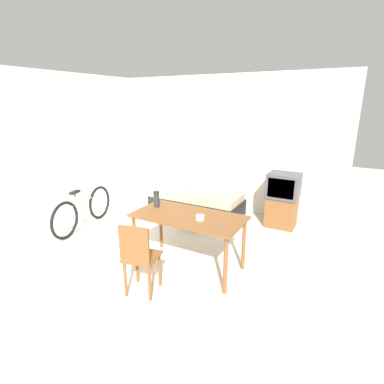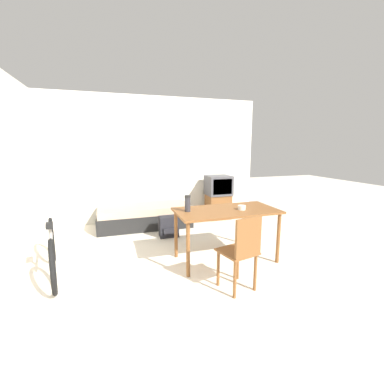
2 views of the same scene
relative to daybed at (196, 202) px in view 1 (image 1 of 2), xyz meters
The scene contains 11 objects.
ground_plane 3.38m from the daybed, 88.14° to the right, with size 20.00×20.00×0.00m, color beige.
wall_back 1.24m from the daybed, 77.80° to the left, with size 5.18×0.06×2.70m.
wall_left 2.73m from the daybed, 144.25° to the right, with size 0.06×4.85×2.70m.
daybed is the anchor object (origin of this frame).
tv 1.72m from the daybed, ahead, with size 0.54×0.46×0.99m.
dining_table 2.20m from the daybed, 64.58° to the right, with size 1.46×0.74×0.76m.
wooden_chair 2.87m from the daybed, 75.05° to the right, with size 0.46×0.46×0.90m.
bicycle 2.18m from the daybed, 129.77° to the right, with size 0.35×1.59×0.73m.
thermos_flask 2.02m from the daybed, 78.95° to the right, with size 0.08×0.08×0.23m.
mate_bowl 2.37m from the daybed, 60.68° to the right, with size 0.11×0.11×0.06m.
backpack 0.81m from the daybed, 65.08° to the right, with size 0.34×0.24×0.38m.
Camera 1 is at (2.63, -1.75, 2.18)m, focal length 28.00 mm.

